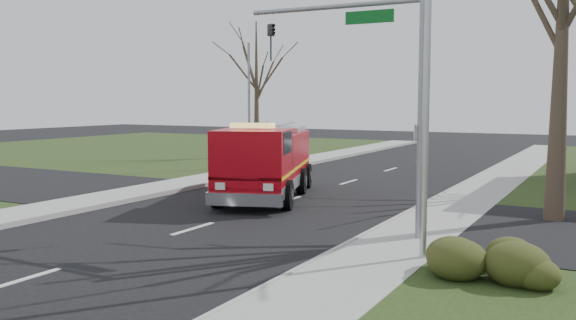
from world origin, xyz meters
The scene contains 9 objects.
ground centered at (0.00, 0.00, 0.00)m, with size 120.00×120.00×0.00m, color black.
sidewalk_right centered at (6.20, 0.00, 0.07)m, with size 2.40×80.00×0.15m, color gray.
sidewalk_left centered at (-6.20, 0.00, 0.07)m, with size 2.40×80.00×0.15m, color gray.
hedge_corner centered at (9.00, -1.00, 0.58)m, with size 2.80×2.00×0.90m, color #283312.
bare_tree_left centered at (-10.00, 20.00, 5.56)m, with size 4.50×4.50×9.00m.
traffic_signal_mast centered at (5.21, 1.50, 4.71)m, with size 5.29×0.18×6.80m.
streetlight_pole centered at (7.14, -0.50, 4.55)m, with size 1.48×0.16×8.40m.
utility_pole_far centered at (-6.80, 14.00, 3.50)m, with size 0.14×0.14×7.00m, color gray.
fire_engine centered at (-1.08, 6.12, 1.39)m, with size 5.01×8.04×3.07m.
Camera 1 is at (11.18, -14.50, 3.87)m, focal length 38.00 mm.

